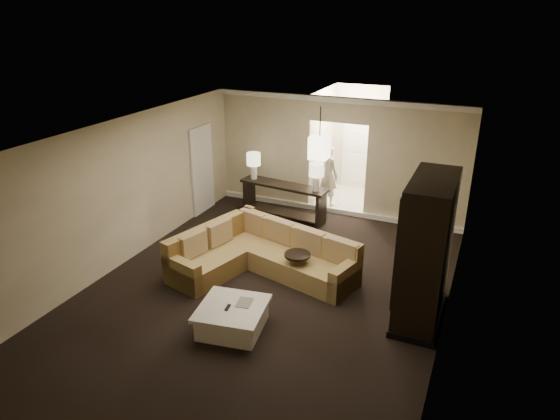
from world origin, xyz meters
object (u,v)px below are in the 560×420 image
at_px(armoire, 425,253).
at_px(sectional_sofa, 260,255).
at_px(coffee_table, 232,317).
at_px(drink_table, 297,262).
at_px(console_table, 284,198).
at_px(person, 329,172).

bearing_deg(armoire, sectional_sofa, 174.82).
xyz_separation_m(coffee_table, drink_table, (0.40, 1.71, 0.21)).
bearing_deg(coffee_table, sectional_sofa, 102.07).
bearing_deg(drink_table, console_table, 117.77).
relative_size(coffee_table, console_table, 0.53).
height_order(armoire, person, armoire).
bearing_deg(armoire, coffee_table, -149.18).
xyz_separation_m(console_table, drink_table, (1.42, -2.69, -0.07)).
bearing_deg(coffee_table, person, 93.40).
xyz_separation_m(sectional_sofa, coffee_table, (0.39, -1.81, -0.13)).
distance_m(sectional_sofa, armoire, 3.09).
xyz_separation_m(sectional_sofa, console_table, (-0.63, 2.59, 0.15)).
height_order(armoire, drink_table, armoire).
xyz_separation_m(sectional_sofa, drink_table, (0.79, -0.11, 0.08)).
distance_m(sectional_sofa, console_table, 2.67).
xyz_separation_m(coffee_table, console_table, (-1.02, 4.40, 0.29)).
height_order(coffee_table, person, person).
bearing_deg(person, drink_table, 124.37).
height_order(console_table, person, person).
xyz_separation_m(console_table, armoire, (3.61, -2.86, 0.63)).
bearing_deg(armoire, person, 125.69).
bearing_deg(person, coffee_table, 117.16).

